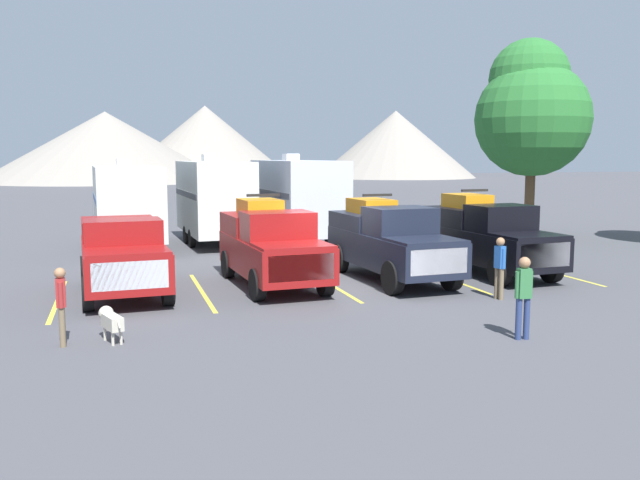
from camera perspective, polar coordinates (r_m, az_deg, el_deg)
name	(u,v)px	position (r m, az deg, el deg)	size (l,w,h in m)	color
ground_plane	(337,288)	(19.23, 1.44, -4.14)	(240.00, 240.00, 0.00)	#47474C
pickup_truck_a	(122,253)	(19.07, -16.53, -1.08)	(2.43, 5.34, 2.11)	maroon
pickup_truck_b	(271,244)	(19.58, -4.22, -0.35)	(2.41, 5.39, 2.65)	maroon
pickup_truck_c	(389,240)	(20.50, 5.91, 0.00)	(2.36, 5.80, 2.59)	black
pickup_truck_d	(487,235)	(22.16, 14.08, 0.39)	(2.34, 5.45, 2.69)	black
lot_stripe_a	(58,300)	(18.98, -21.49, -4.78)	(0.12, 5.50, 0.01)	gold
lot_stripe_b	(202,291)	(19.04, -10.07, -4.35)	(0.12, 5.50, 0.01)	gold
lot_stripe_c	(330,284)	(19.83, 0.85, -3.77)	(0.12, 5.50, 0.01)	gold
lot_stripe_d	(444,277)	(21.28, 10.59, -3.15)	(0.12, 5.50, 0.01)	gold
lot_stripe_e	(548,271)	(23.25, 18.87, -2.54)	(0.12, 5.50, 0.01)	gold
camper_trailer_a	(127,202)	(28.39, -16.19, 3.18)	(2.79, 8.03, 3.67)	silver
camper_trailer_b	(214,197)	(28.96, -9.03, 3.62)	(2.70, 7.31, 3.85)	silver
camper_trailer_c	(298,196)	(29.03, -1.93, 3.76)	(2.89, 7.64, 3.89)	silver
person_a	(524,292)	(14.35, 17.00, -4.28)	(0.38, 0.24, 1.73)	navy
person_b	(500,264)	(18.22, 15.11, -1.97)	(0.24, 0.36, 1.65)	#726047
person_c	(61,301)	(14.22, -21.25, -4.89)	(0.22, 0.35, 1.59)	#726047
dog	(110,320)	(14.38, -17.49, -6.51)	(0.51, 0.96, 0.69)	beige
tree_a	(532,109)	(33.13, 17.65, 10.60)	(5.32, 5.32, 9.22)	brown
mountain_ridge	(83,145)	(112.39, -19.61, 7.64)	(133.49, 45.09, 12.39)	gray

